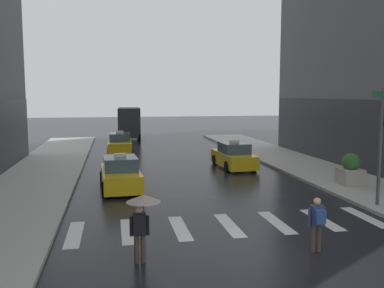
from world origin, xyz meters
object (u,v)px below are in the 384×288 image
(taxi_lead, at_px, (120,174))
(taxi_third, at_px, (120,144))
(traffic_light_pole, at_px, (383,130))
(pedestrian_with_backpack, at_px, (317,220))
(pedestrian_with_umbrella, at_px, (142,210))
(planter_near_corner, at_px, (350,170))
(box_truck, at_px, (129,122))
(taxi_second, at_px, (234,157))

(taxi_lead, height_order, taxi_third, same)
(traffic_light_pole, height_order, pedestrian_with_backpack, traffic_light_pole)
(traffic_light_pole, distance_m, taxi_third, 21.69)
(pedestrian_with_umbrella, relative_size, planter_near_corner, 1.21)
(taxi_lead, bearing_deg, traffic_light_pole, -28.60)
(pedestrian_with_umbrella, bearing_deg, traffic_light_pole, 21.17)
(pedestrian_with_backpack, xyz_separation_m, planter_near_corner, (5.90, 7.91, -0.10))
(box_truck, xyz_separation_m, pedestrian_with_backpack, (4.20, -33.38, -0.88))
(taxi_second, bearing_deg, traffic_light_pole, -73.30)
(traffic_light_pole, distance_m, taxi_lead, 12.19)
(box_truck, distance_m, planter_near_corner, 27.42)
(traffic_light_pole, relative_size, pedestrian_with_backpack, 2.91)
(traffic_light_pole, distance_m, pedestrian_with_backpack, 6.74)
(traffic_light_pole, height_order, taxi_second, traffic_light_pole)
(taxi_lead, distance_m, box_truck, 23.70)
(traffic_light_pole, bearing_deg, taxi_second, 106.70)
(pedestrian_with_umbrella, bearing_deg, pedestrian_with_backpack, -1.69)
(pedestrian_with_umbrella, height_order, pedestrian_with_backpack, pedestrian_with_umbrella)
(taxi_second, bearing_deg, planter_near_corner, -58.04)
(taxi_third, xyz_separation_m, pedestrian_with_backpack, (5.36, -22.99, 0.25))
(pedestrian_with_umbrella, xyz_separation_m, planter_near_corner, (11.05, 7.76, -0.64))
(taxi_second, bearing_deg, taxi_lead, -146.29)
(taxi_second, height_order, box_truck, box_truck)
(taxi_third, distance_m, planter_near_corner, 18.82)
(taxi_second, height_order, pedestrian_with_umbrella, pedestrian_with_umbrella)
(pedestrian_with_backpack, relative_size, planter_near_corner, 1.03)
(traffic_light_pole, height_order, planter_near_corner, traffic_light_pole)
(taxi_lead, xyz_separation_m, box_truck, (1.38, 23.64, 1.13))
(taxi_third, distance_m, box_truck, 10.52)
(taxi_second, relative_size, pedestrian_with_backpack, 2.79)
(traffic_light_pole, bearing_deg, pedestrian_with_backpack, -140.44)
(taxi_third, bearing_deg, traffic_light_pole, -61.58)
(box_truck, relative_size, pedestrian_with_umbrella, 3.93)
(taxi_second, distance_m, pedestrian_with_backpack, 14.71)
(box_truck, relative_size, planter_near_corner, 4.76)
(taxi_third, xyz_separation_m, planter_near_corner, (11.26, -15.08, 0.15))
(taxi_lead, bearing_deg, taxi_third, 89.07)
(traffic_light_pole, bearing_deg, pedestrian_with_umbrella, -158.83)
(taxi_lead, bearing_deg, planter_near_corner, -9.09)
(taxi_lead, height_order, pedestrian_with_umbrella, pedestrian_with_umbrella)
(pedestrian_with_umbrella, bearing_deg, taxi_third, 90.54)
(taxi_third, bearing_deg, pedestrian_with_umbrella, -89.46)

